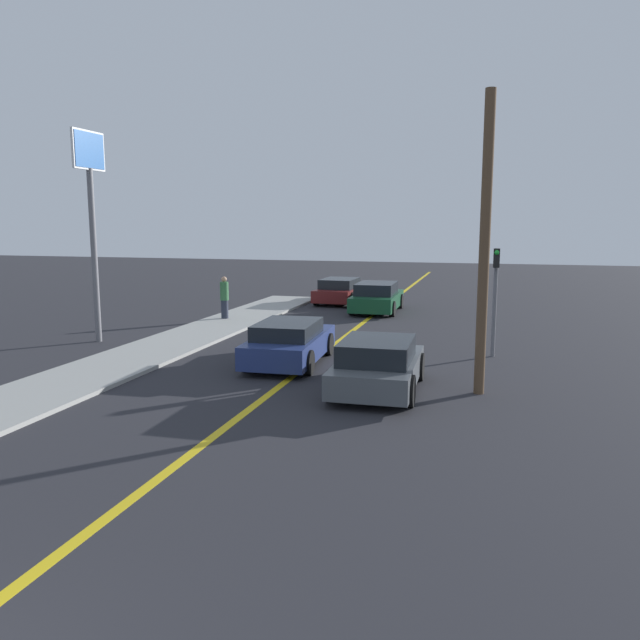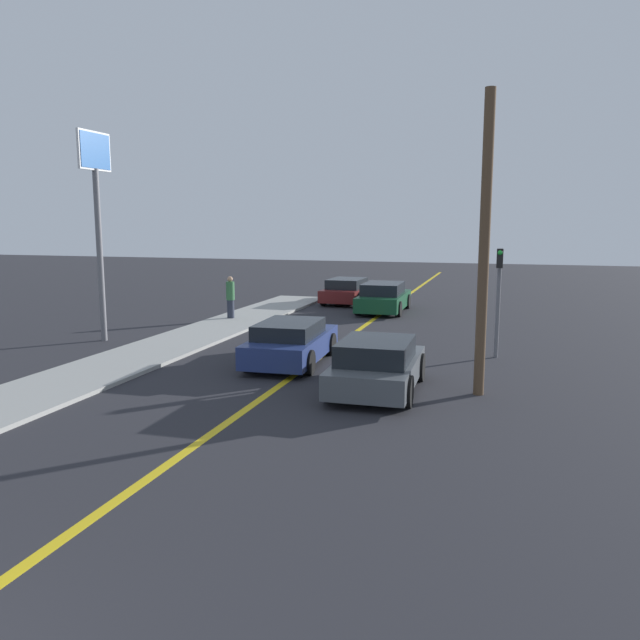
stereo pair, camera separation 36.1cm
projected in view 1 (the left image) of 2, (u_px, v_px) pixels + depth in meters
The scene contains 10 objects.
road_center_line at pixel (342, 339), 21.38m from camera, with size 0.20×60.00×0.01m.
sidewalk_left at pixel (154, 351), 19.16m from camera, with size 2.51×28.52×0.10m.
car_near_right_lane at pixel (378, 365), 14.70m from camera, with size 2.02×3.86×1.26m.
car_ahead_center at pixel (289, 342), 17.59m from camera, with size 2.06×4.20×1.21m.
car_far_distant at pixel (377, 298), 27.74m from camera, with size 2.03×4.33×1.31m.
car_parked_left_lot at pixel (340, 291), 30.73m from camera, with size 2.03×3.98×1.23m.
pedestrian_mid_group at pixel (224, 297), 25.14m from camera, with size 0.34×0.34×1.70m.
traffic_light at pixel (495, 289), 18.19m from camera, with size 0.18×0.40×3.21m.
roadside_sign at pixel (91, 192), 20.13m from camera, with size 0.20×1.60×6.85m.
utility_pole at pixel (485, 246), 14.03m from camera, with size 0.24×0.24×6.84m.
Camera 1 is at (4.90, -2.46, 3.96)m, focal length 35.00 mm.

